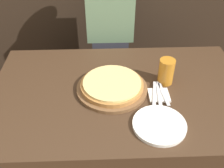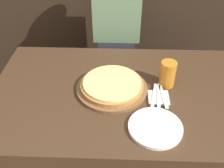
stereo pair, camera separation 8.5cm
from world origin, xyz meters
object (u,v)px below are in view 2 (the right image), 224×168
Objects in this scene: dinner_plate at (155,127)px; pizza_on_board at (112,86)px; fork at (154,96)px; diner_person at (117,43)px; beer_glass at (168,73)px; spoon at (163,97)px; dinner_knife at (159,96)px.

pizza_on_board is at bearing 127.43° from dinner_plate.
fork is (0.23, -0.06, -0.01)m from pizza_on_board.
fork is 0.75m from diner_person.
beer_glass is 0.16m from fork.
dinner_plate is 0.19× the size of diner_person.
dinner_plate is 0.22m from spoon.
pizza_on_board is 0.28m from spoon.
diner_person reaches higher than fork.
fork is at bearing -73.33° from diner_person.
diner_person is at bearing 116.36° from beer_glass.
diner_person reaches higher than dinner_plate.
dinner_plate is at bearing -93.16° from fork.
diner_person reaches higher than pizza_on_board.
pizza_on_board is 0.26m from dinner_knife.
beer_glass is at bearing 56.71° from fork.
diner_person is at bearing 102.29° from dinner_plate.
beer_glass reaches higher than dinner_knife.
fork is at bearing -123.29° from beer_glass.
pizza_on_board is at bearing -90.94° from diner_person.
dinner_knife is at bearing -14.51° from pizza_on_board.
diner_person reaches higher than dinner_knife.
pizza_on_board is 0.30× the size of diner_person.
pizza_on_board is at bearing 166.76° from spoon.
beer_glass is 0.14m from spoon.
beer_glass is at bearing 74.71° from dinner_plate.
beer_glass is (0.31, 0.06, 0.06)m from pizza_on_board.
diner_person is at bearing 89.06° from pizza_on_board.
dinner_knife is (0.04, 0.21, 0.01)m from dinner_plate.
spoon is at bearing -103.86° from beer_glass.
diner_person reaches higher than spoon.
dinner_plate is at bearing -106.09° from spoon.
diner_person is (0.01, 0.65, -0.10)m from pizza_on_board.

